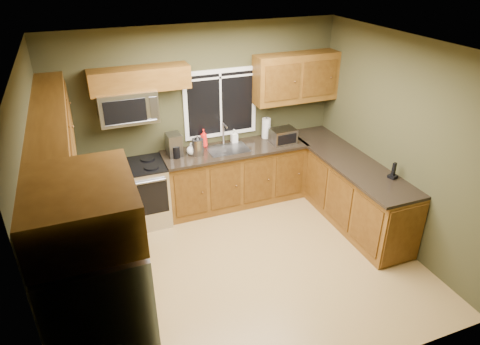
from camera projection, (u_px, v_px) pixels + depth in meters
floor at (246, 265)px, 5.45m from camera, size 4.20×4.20×0.00m
ceiling at (248, 49)px, 4.19m from camera, size 4.20×4.20×0.00m
back_wall at (201, 119)px, 6.30m from camera, size 4.20×0.00×4.20m
front_wall at (334, 270)px, 3.34m from camera, size 4.20×0.00×4.20m
left_wall at (47, 207)px, 4.15m from camera, size 0.00×3.60×3.60m
right_wall at (398, 144)px, 5.50m from camera, size 0.00×3.60×3.60m
window at (220, 103)px, 6.29m from camera, size 1.12×0.03×1.02m
base_cabinets_left at (91, 247)px, 5.05m from camera, size 0.60×2.65×0.90m
countertop_left at (86, 213)px, 4.84m from camera, size 0.65×2.65×0.04m
base_cabinets_back at (235, 176)px, 6.61m from camera, size 2.17×0.60×0.90m
countertop_back at (235, 149)px, 6.37m from camera, size 2.17×0.65×0.04m
base_cabinets_peninsula at (346, 189)px, 6.27m from camera, size 0.60×2.52×0.90m
countertop_peninsula at (348, 160)px, 6.05m from camera, size 0.65×2.50×0.04m
upper_cabinets_left at (54, 139)px, 4.35m from camera, size 0.33×2.65×0.72m
upper_cabinets_back_left at (140, 79)px, 5.56m from camera, size 1.30×0.33×0.30m
upper_cabinets_back_right at (296, 78)px, 6.40m from camera, size 1.30×0.33×0.72m
upper_cabinet_over_fridge at (81, 208)px, 2.87m from camera, size 0.72×0.90×0.38m
refrigerator at (106, 328)px, 3.40m from camera, size 0.74×0.90×1.80m
range at (140, 194)px, 6.10m from camera, size 0.76×0.69×0.94m
microwave at (128, 106)px, 5.63m from camera, size 0.76×0.41×0.42m
sink at (228, 148)px, 6.33m from camera, size 0.60×0.42×0.36m
toaster_oven at (283, 136)px, 6.48m from camera, size 0.38×0.30×0.23m
coffee_maker at (174, 146)px, 6.07m from camera, size 0.21×0.27×0.33m
kettle at (198, 146)px, 6.08m from camera, size 0.20×0.20×0.30m
paper_towel_roll at (266, 128)px, 6.65m from camera, size 0.16×0.16×0.35m
soap_bottle_a at (204, 138)px, 6.35m from camera, size 0.13×0.14×0.27m
soap_bottle_b at (234, 136)px, 6.51m from camera, size 0.09×0.10×0.21m
soap_bottle_c at (191, 149)px, 6.13m from camera, size 0.15×0.15×0.18m
cordless_phone at (393, 173)px, 5.50m from camera, size 0.12×0.12×0.22m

